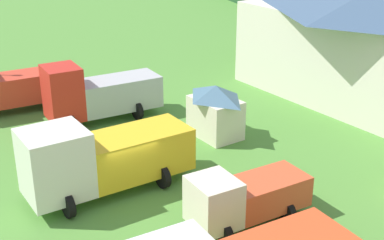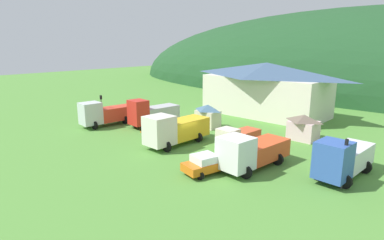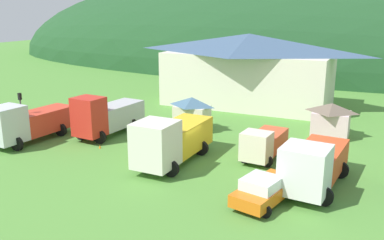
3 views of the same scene
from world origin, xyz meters
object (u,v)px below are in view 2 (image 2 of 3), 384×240
(heavy_rig_striped, at_px, (174,129))
(light_truck_cream, at_px, (237,137))
(traffic_light_east, at_px, (345,158))
(traffic_light_west, at_px, (102,107))
(service_pickup_orange, at_px, (209,163))
(tow_truck_silver, at_px, (105,113))
(heavy_rig_white, at_px, (250,151))
(play_shed_cream, at_px, (208,116))
(play_shed_pink, at_px, (303,127))
(crane_truck_red, at_px, (151,113))
(traffic_cone_near_pickup, at_px, (141,132))
(depot_building, at_px, (266,88))
(box_truck_blue, at_px, (342,158))

(heavy_rig_striped, distance_m, light_truck_cream, 6.74)
(traffic_light_east, bearing_deg, traffic_light_west, -176.47)
(service_pickup_orange, bearing_deg, tow_truck_silver, -84.54)
(light_truck_cream, xyz_separation_m, heavy_rig_white, (4.15, -3.85, 0.42))
(service_pickup_orange, bearing_deg, heavy_rig_striped, -99.82)
(play_shed_cream, distance_m, play_shed_pink, 11.97)
(tow_truck_silver, relative_size, light_truck_cream, 1.40)
(play_shed_pink, relative_size, crane_truck_red, 0.45)
(crane_truck_red, relative_size, traffic_cone_near_pickup, 13.58)
(tow_truck_silver, height_order, traffic_light_east, traffic_light_east)
(depot_building, height_order, crane_truck_red, depot_building)
(depot_building, xyz_separation_m, crane_truck_red, (-7.31, -16.64, -2.33))
(crane_truck_red, xyz_separation_m, traffic_light_east, (25.27, -2.40, 0.66))
(heavy_rig_striped, xyz_separation_m, traffic_light_east, (17.06, 1.28, 0.63))
(play_shed_cream, relative_size, heavy_rig_striped, 0.40)
(crane_truck_red, bearing_deg, heavy_rig_striped, 70.76)
(crane_truck_red, height_order, light_truck_cream, crane_truck_red)
(crane_truck_red, distance_m, heavy_rig_white, 18.34)
(crane_truck_red, height_order, box_truck_blue, crane_truck_red)
(box_truck_blue, height_order, traffic_cone_near_pickup, box_truck_blue)
(tow_truck_silver, xyz_separation_m, heavy_rig_white, (22.62, 0.36, -0.07))
(heavy_rig_striped, bearing_deg, service_pickup_orange, 68.64)
(crane_truck_red, bearing_deg, tow_truck_silver, -43.46)
(light_truck_cream, xyz_separation_m, box_truck_blue, (10.68, -0.41, 0.51))
(play_shed_cream, distance_m, service_pickup_orange, 15.08)
(play_shed_cream, relative_size, play_shed_pink, 0.98)
(tow_truck_silver, distance_m, traffic_light_east, 30.01)
(traffic_light_east, bearing_deg, play_shed_pink, 127.14)
(play_shed_cream, bearing_deg, box_truck_blue, -14.81)
(play_shed_cream, bearing_deg, tow_truck_silver, -140.92)
(depot_building, distance_m, light_truck_cream, 18.05)
(play_shed_pink, distance_m, heavy_rig_white, 11.66)
(traffic_cone_near_pickup, bearing_deg, depot_building, 73.72)
(traffic_light_west, relative_size, traffic_light_east, 1.04)
(traffic_light_west, distance_m, traffic_light_east, 30.49)
(heavy_rig_striped, bearing_deg, crane_truck_red, -112.63)
(play_shed_pink, distance_m, tow_truck_silver, 25.24)
(heavy_rig_white, height_order, traffic_light_west, traffic_light_west)
(heavy_rig_striped, relative_size, service_pickup_orange, 1.51)
(box_truck_blue, bearing_deg, tow_truck_silver, -79.44)
(heavy_rig_striped, xyz_separation_m, traffic_light_west, (-13.37, -0.59, 0.71))
(service_pickup_orange, relative_size, traffic_light_east, 1.31)
(depot_building, distance_m, service_pickup_orange, 25.25)
(light_truck_cream, bearing_deg, traffic_light_east, 82.16)
(play_shed_cream, distance_m, tow_truck_silver, 13.78)
(service_pickup_orange, bearing_deg, light_truck_cream, -150.61)
(depot_building, distance_m, traffic_cone_near_pickup, 20.93)
(traffic_cone_near_pickup, bearing_deg, box_truck_blue, 6.71)
(heavy_rig_white, distance_m, traffic_light_west, 23.13)
(traffic_cone_near_pickup, bearing_deg, heavy_rig_striped, -5.34)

